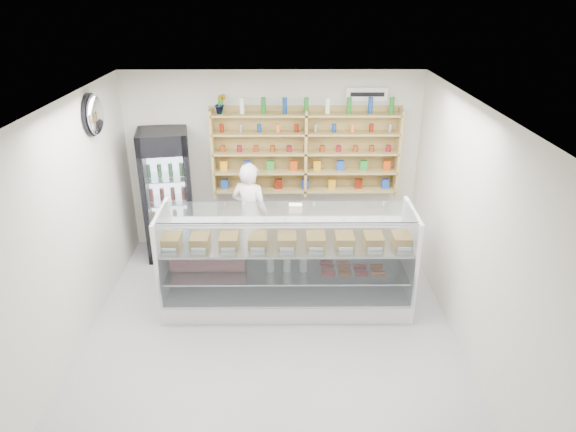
{
  "coord_description": "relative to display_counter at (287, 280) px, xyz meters",
  "views": [
    {
      "loc": [
        0.18,
        -5.13,
        3.93
      ],
      "look_at": [
        0.22,
        0.9,
        1.2
      ],
      "focal_mm": 32.0,
      "sensor_mm": 36.0,
      "label": 1
    }
  ],
  "objects": [
    {
      "name": "drinks_cooler",
      "position": [
        -1.81,
        1.46,
        0.63
      ],
      "size": [
        0.83,
        0.81,
        2.0
      ],
      "rotation": [
        0.0,
        0.0,
        0.17
      ],
      "color": "black",
      "rests_on": "floor"
    },
    {
      "name": "room",
      "position": [
        -0.21,
        -0.68,
        1.02
      ],
      "size": [
        5.0,
        5.0,
        5.0
      ],
      "color": "#9E9FA3",
      "rests_on": "ground"
    },
    {
      "name": "potted_plant",
      "position": [
        -0.96,
        1.66,
        1.97
      ],
      "size": [
        0.18,
        0.15,
        0.3
      ],
      "primitive_type": "imported",
      "rotation": [
        0.0,
        0.0,
        0.1
      ],
      "color": "#1E6626",
      "rests_on": "wall_shelving"
    },
    {
      "name": "display_counter",
      "position": [
        0.0,
        0.0,
        0.0
      ],
      "size": [
        3.19,
        0.95,
        1.39
      ],
      "color": "white",
      "rests_on": "floor"
    },
    {
      "name": "wall_sign",
      "position": [
        1.19,
        1.79,
        2.07
      ],
      "size": [
        0.62,
        0.03,
        0.2
      ],
      "primitive_type": "cube",
      "color": "white",
      "rests_on": "back_wall"
    },
    {
      "name": "wall_shelving",
      "position": [
        0.29,
        1.66,
        1.22
      ],
      "size": [
        2.84,
        0.28,
        1.33
      ],
      "color": "tan",
      "rests_on": "back_wall"
    },
    {
      "name": "shop_worker",
      "position": [
        -0.54,
        1.2,
        0.42
      ],
      "size": [
        0.68,
        0.57,
        1.59
      ],
      "primitive_type": "imported",
      "rotation": [
        0.0,
        0.0,
        2.75
      ],
      "color": "white",
      "rests_on": "floor"
    },
    {
      "name": "security_mirror",
      "position": [
        -2.38,
        0.52,
        2.07
      ],
      "size": [
        0.15,
        0.5,
        0.5
      ],
      "primitive_type": "ellipsoid",
      "color": "silver",
      "rests_on": "left_wall"
    }
  ]
}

